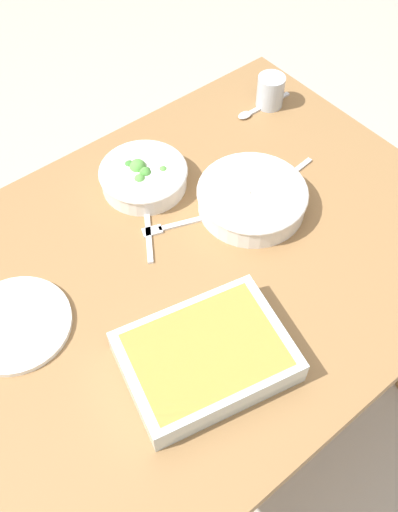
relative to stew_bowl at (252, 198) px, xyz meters
name	(u,v)px	position (x,y,z in m)	size (l,w,h in m)	color
ground_plane	(199,394)	(0.18, 0.03, -0.77)	(6.00, 6.00, 0.00)	#B2A899
dining_table	(199,280)	(0.18, 0.03, -0.12)	(1.20, 0.90, 0.74)	olive
stew_bowl	(252,198)	(0.00, 0.00, 0.00)	(0.25, 0.25, 0.06)	silver
broccoli_bowl	(144,176)	(0.15, -0.21, 0.00)	(0.21, 0.21, 0.07)	silver
baking_dish	(206,356)	(0.33, 0.24, 0.00)	(0.34, 0.28, 0.06)	silver
drink_cup	(270,92)	(-0.29, -0.24, 0.01)	(0.07, 0.07, 0.08)	#B2BCC6
side_plate	(16,324)	(0.57, -0.06, -0.03)	(0.22, 0.22, 0.01)	white
spoon_by_stew	(280,183)	(-0.10, -0.01, -0.03)	(0.18, 0.04, 0.01)	silver
spoon_by_broccoli	(147,222)	(0.21, -0.11, -0.03)	(0.11, 0.16, 0.01)	silver
spoon_spare	(257,109)	(-0.24, -0.24, -0.03)	(0.18, 0.03, 0.01)	silver
fork_on_table	(175,225)	(0.17, -0.06, -0.03)	(0.17, 0.08, 0.01)	silver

